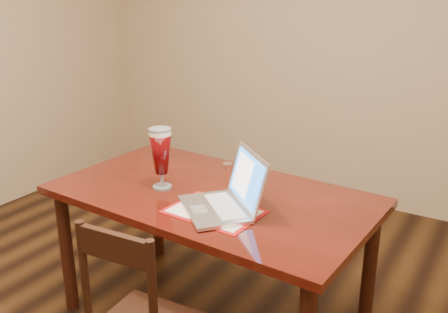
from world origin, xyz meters
The scene contains 1 object.
dining_table centered at (0.01, 0.58, 0.66)m, with size 1.61×0.96×1.04m.
Camera 1 is at (1.26, -1.31, 1.70)m, focal length 40.00 mm.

